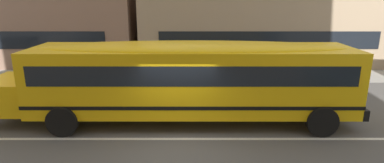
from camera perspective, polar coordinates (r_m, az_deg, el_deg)
The scene contains 4 objects.
ground_plane at distance 10.51m, azimuth -2.57°, elevation -10.52°, with size 400.00×400.00×0.00m, color #54514F.
sidewalk_far at distance 18.45m, azimuth -1.45°, elevation 1.07°, with size 120.00×3.00×0.01m, color gray.
lane_centreline at distance 10.51m, azimuth -2.57°, elevation -10.51°, with size 110.00×0.16×0.01m, color silver.
school_bus at distance 11.34m, azimuth -1.32°, elevation 1.13°, with size 13.49×3.20×3.02m.
Camera 1 is at (0.46, -9.43, 4.61)m, focal length 28.97 mm.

